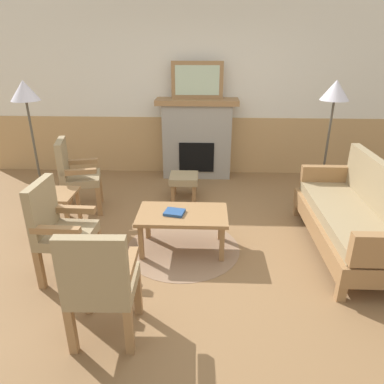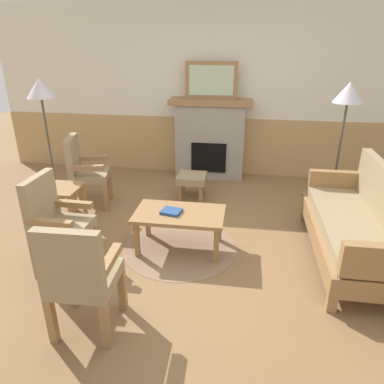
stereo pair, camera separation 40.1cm
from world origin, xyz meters
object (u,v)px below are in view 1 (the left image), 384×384
coffee_table (183,218)px  book_on_table (174,212)px  armchair_front_left (100,281)px  fireplace (197,138)px  couch (352,217)px  footstool (184,180)px  armchair_by_window_left (58,227)px  side_table (57,202)px  armchair_near_fireplace (75,173)px  floor_lamp_by_chairs (26,99)px  floor_lamp_by_couch (334,99)px  framed_picture (197,80)px

coffee_table → book_on_table: 0.11m
coffee_table → armchair_front_left: size_ratio=0.98×
fireplace → couch: 2.85m
footstool → armchair_by_window_left: armchair_by_window_left is taller
side_table → armchair_by_window_left: bearing=-66.3°
armchair_near_fireplace → armchair_by_window_left: (0.34, -1.44, 0.00)m
couch → floor_lamp_by_chairs: 4.13m
fireplace → side_table: fireplace is taller
footstool → floor_lamp_by_couch: (1.93, -0.06, 1.17)m
fireplace → armchair_front_left: (-0.60, -3.63, -0.11)m
armchair_by_window_left → armchair_near_fireplace: bearing=103.5°
armchair_by_window_left → floor_lamp_by_couch: 3.61m
floor_lamp_by_couch → armchair_by_window_left: bearing=-148.6°
couch → armchair_front_left: (-2.32, -1.36, 0.14)m
coffee_table → footstool: coffee_table is taller
framed_picture → couch: 3.07m
framed_picture → floor_lamp_by_couch: 2.04m
book_on_table → armchair_near_fireplace: size_ratio=0.21×
framed_picture → armchair_front_left: size_ratio=0.82×
coffee_table → armchair_front_left: 1.42m
coffee_table → armchair_by_window_left: armchair_by_window_left is taller
armchair_by_window_left → framed_picture: bearing=66.8°
couch → floor_lamp_by_couch: (0.05, 1.24, 1.05)m
coffee_table → couch: bearing=1.6°
footstool → floor_lamp_by_couch: size_ratio=0.24×
armchair_by_window_left → floor_lamp_by_chairs: 2.08m
fireplace → framed_picture: (0.00, 0.00, 0.91)m
book_on_table → armchair_front_left: bearing=-108.2°
book_on_table → side_table: side_table is taller
floor_lamp_by_chairs → armchair_near_fireplace: bearing=-19.0°
book_on_table → framed_picture: bearing=85.7°
armchair_by_window_left → couch: bearing=11.1°
framed_picture → floor_lamp_by_couch: (1.77, -1.02, -0.11)m
fireplace → coffee_table: (-0.09, -2.31, -0.27)m
fireplace → footstool: bearing=-99.4°
couch → armchair_near_fireplace: size_ratio=1.84×
floor_lamp_by_chairs → fireplace: bearing=29.5°
fireplace → book_on_table: (-0.17, -2.33, -0.20)m
armchair_near_fireplace → side_table: bearing=-88.8°
book_on_table → armchair_near_fireplace: (-1.38, 0.93, 0.08)m
fireplace → couch: (1.72, -2.26, -0.26)m
armchair_near_fireplace → fireplace: bearing=42.0°
book_on_table → side_table: (-1.37, 0.24, -0.02)m
framed_picture → armchair_front_left: framed_picture is taller
couch → armchair_front_left: size_ratio=1.84×
footstool → armchair_front_left: armchair_front_left is taller
footstool → floor_lamp_by_chairs: floor_lamp_by_chairs is taller
side_table → armchair_near_fireplace: bearing=91.2°
book_on_table → side_table: bearing=170.0°
side_table → floor_lamp_by_chairs: size_ratio=0.33×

